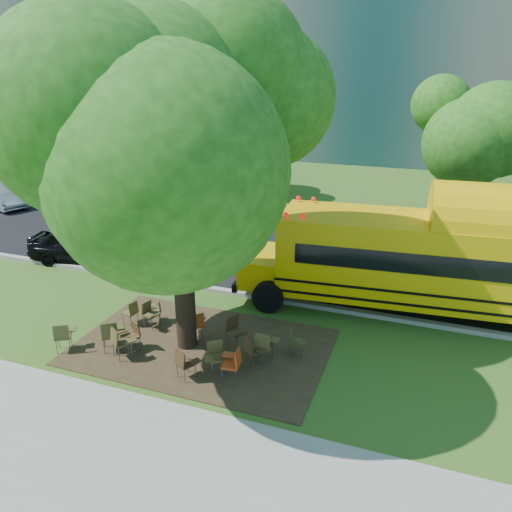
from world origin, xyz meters
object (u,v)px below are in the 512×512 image
at_px(chair_0, 63,334).
at_px(chair_1, 120,340).
at_px(chair_11, 197,323).
at_px(pedestrian_b, 59,176).
at_px(chair_7, 252,349).
at_px(black_car, 83,245).
at_px(main_tree, 175,127).
at_px(chair_14, 295,340).
at_px(chair_8, 131,310).
at_px(chair_9, 156,309).
at_px(pedestrian_a, 76,179).
at_px(chair_6, 233,361).
at_px(chair_13, 265,344).
at_px(bg_car_red, 132,204).
at_px(chair_5, 215,354).
at_px(chair_4, 185,362).
at_px(school_bus, 461,263).
at_px(chair_10, 149,312).
at_px(chair_12, 235,328).
at_px(bg_car_silver, 0,195).
at_px(chair_2, 111,333).
at_px(chair_3, 131,333).

distance_m(chair_0, chair_1, 1.70).
relative_size(chair_11, pedestrian_b, 0.50).
xyz_separation_m(chair_7, black_car, (-8.98, 4.65, 0.23)).
height_order(main_tree, chair_14, main_tree).
relative_size(chair_8, chair_9, 1.03).
bearing_deg(pedestrian_a, chair_6, -134.58).
bearing_deg(chair_7, chair_8, -146.27).
bearing_deg(chair_13, bg_car_red, 133.37).
xyz_separation_m(chair_9, chair_14, (4.51, -0.32, 0.01)).
bearing_deg(bg_car_red, chair_5, -150.63).
bearing_deg(chair_14, chair_4, -62.35).
relative_size(school_bus, chair_7, 16.14).
xyz_separation_m(chair_9, chair_13, (3.86, -0.94, 0.10)).
relative_size(chair_0, chair_14, 1.12).
relative_size(chair_14, black_car, 0.18).
bearing_deg(chair_10, chair_12, 98.87).
xyz_separation_m(chair_8, chair_10, (0.60, 0.04, 0.03)).
bearing_deg(pedestrian_a, chair_7, -132.69).
height_order(school_bus, bg_car_silver, school_bus).
distance_m(chair_11, chair_13, 2.28).
bearing_deg(bg_car_silver, pedestrian_b, 18.52).
relative_size(chair_5, bg_car_red, 0.18).
bearing_deg(main_tree, school_bus, 32.63).
relative_size(chair_6, chair_14, 1.15).
height_order(chair_1, chair_7, chair_1).
height_order(bg_car_silver, bg_car_red, bg_car_silver).
bearing_deg(chair_13, bg_car_silver, 150.24).
xyz_separation_m(chair_2, chair_10, (0.27, 1.53, -0.06)).
relative_size(chair_2, chair_13, 1.02).
distance_m(chair_4, chair_6, 1.22).
bearing_deg(chair_10, school_bus, 126.20).
distance_m(main_tree, bg_car_silver, 19.95).
bearing_deg(chair_11, black_car, 98.27).
bearing_deg(chair_8, pedestrian_b, 57.23).
distance_m(pedestrian_a, pedestrian_b, 1.58).
bearing_deg(school_bus, chair_0, -154.37).
xyz_separation_m(school_bus, chair_14, (-4.11, -3.98, -1.31)).
distance_m(chair_7, chair_9, 3.77).
bearing_deg(chair_11, bg_car_red, 78.45).
bearing_deg(chair_3, main_tree, -123.03).
bearing_deg(chair_12, bg_car_silver, -89.62).
distance_m(chair_2, pedestrian_b, 20.96).
bearing_deg(pedestrian_b, bg_car_red, 44.16).
bearing_deg(main_tree, chair_12, 18.43).
height_order(chair_9, black_car, black_car).
bearing_deg(chair_4, chair_13, 67.63).
bearing_deg(chair_0, black_car, 91.55).
xyz_separation_m(chair_7, pedestrian_a, (-16.89, 14.08, 0.36)).
bearing_deg(chair_7, school_bus, 88.32).
bearing_deg(black_car, chair_7, -127.16).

